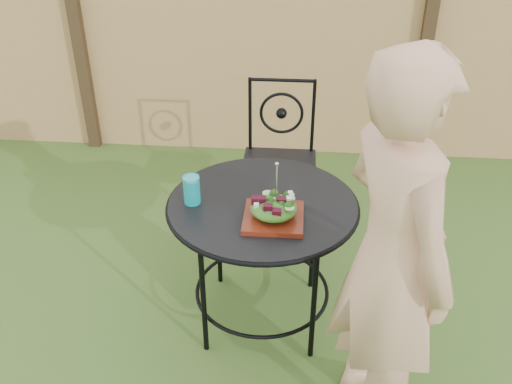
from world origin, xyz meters
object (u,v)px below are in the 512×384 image
Objects in this scene: diner at (392,260)px; salad_plate at (274,218)px; patio_chair at (280,155)px; patio_table at (263,226)px.

salad_plate is at bearing 23.07° from diner.
diner reaches higher than patio_chair.
diner is 0.63m from salad_plate.
patio_chair is 1.56m from diner.
diner is (0.49, -1.44, 0.34)m from patio_chair.
patio_chair is (0.04, 0.90, -0.08)m from patio_table.
patio_table is at bearing -92.72° from patio_chair.
patio_chair is at bearing 90.90° from salad_plate.
diner is at bearing -45.68° from patio_table.
diner is at bearing -71.40° from patio_chair.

